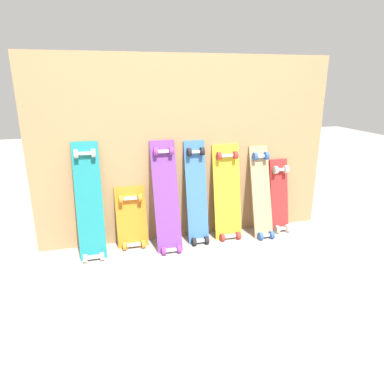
# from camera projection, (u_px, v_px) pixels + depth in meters

# --- Properties ---
(ground_plane) EXTENTS (12.00, 12.00, 0.00)m
(ground_plane) POSITION_uv_depth(u_px,v_px,m) (190.00, 237.00, 2.98)
(ground_plane) COLOR #9E9991
(plywood_wall_panel) EXTENTS (2.42, 0.04, 1.47)m
(plywood_wall_panel) POSITION_uv_depth(u_px,v_px,m) (187.00, 150.00, 2.82)
(plywood_wall_panel) COLOR tan
(plywood_wall_panel) RESTS_ON ground
(skateboard_teal) EXTENTS (0.19, 0.30, 0.92)m
(skateboard_teal) POSITION_uv_depth(u_px,v_px,m) (89.00, 206.00, 2.58)
(skateboard_teal) COLOR #197A7F
(skateboard_teal) RESTS_ON ground
(skateboard_orange) EXTENTS (0.24, 0.18, 0.55)m
(skateboard_orange) POSITION_uv_depth(u_px,v_px,m) (132.00, 221.00, 2.77)
(skateboard_orange) COLOR orange
(skateboard_orange) RESTS_ON ground
(skateboard_purple) EXTENTS (0.20, 0.33, 0.91)m
(skateboard_purple) POSITION_uv_depth(u_px,v_px,m) (167.00, 201.00, 2.71)
(skateboard_purple) COLOR #6B338C
(skateboard_purple) RESTS_ON ground
(skateboard_blue) EXTENTS (0.17, 0.25, 0.89)m
(skateboard_blue) POSITION_uv_depth(u_px,v_px,m) (197.00, 197.00, 2.82)
(skateboard_blue) COLOR #386BAD
(skateboard_blue) RESTS_ON ground
(skateboard_yellow) EXTENTS (0.23, 0.23, 0.84)m
(skateboard_yellow) POSITION_uv_depth(u_px,v_px,m) (227.00, 196.00, 2.91)
(skateboard_yellow) COLOR gold
(skateboard_yellow) RESTS_ON ground
(skateboard_natural) EXTENTS (0.17, 0.29, 0.82)m
(skateboard_natural) POSITION_uv_depth(u_px,v_px,m) (262.00, 196.00, 2.95)
(skateboard_natural) COLOR tan
(skateboard_natural) RESTS_ON ground
(skateboard_red) EXTENTS (0.16, 0.21, 0.69)m
(skateboard_red) POSITION_uv_depth(u_px,v_px,m) (280.00, 199.00, 3.06)
(skateboard_red) COLOR #B22626
(skateboard_red) RESTS_ON ground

